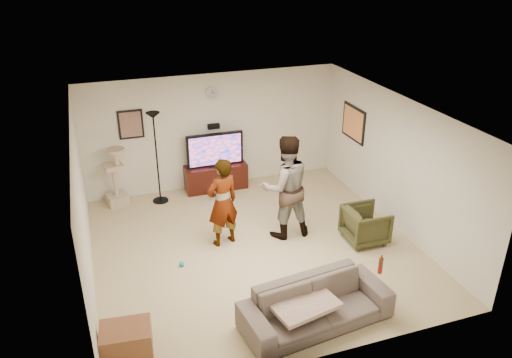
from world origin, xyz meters
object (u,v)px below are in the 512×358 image
object	(u,v)px
cat_tree	(114,177)
side_table	(126,341)
floor_lamp	(157,159)
tv_stand	(216,177)
sofa	(316,305)
beer_bottle	(381,266)
person_right	(285,187)
armchair	(365,225)
tv	(215,150)
person_left	(223,203)

from	to	relation	value
cat_tree	side_table	xyz separation A→B (m)	(-0.24, -4.37, -0.40)
floor_lamp	tv_stand	bearing A→B (deg)	8.78
sofa	side_table	size ratio (longest dim) A/B	3.27
floor_lamp	side_table	xyz separation A→B (m)	(-1.11, -4.19, -0.75)
tv_stand	beer_bottle	world-z (taller)	beer_bottle
tv_stand	person_right	size ratio (longest dim) A/B	0.69
floor_lamp	armchair	size ratio (longest dim) A/B	2.67
tv	armchair	world-z (taller)	tv
beer_bottle	armchair	world-z (taller)	beer_bottle
tv	beer_bottle	bearing A→B (deg)	-75.37
sofa	side_table	world-z (taller)	sofa
tv	person_left	world-z (taller)	person_left
armchair	person_right	bearing A→B (deg)	63.23
person_left	cat_tree	bearing A→B (deg)	-67.45
cat_tree	armchair	bearing A→B (deg)	-35.35
cat_tree	side_table	distance (m)	4.40
person_left	side_table	distance (m)	2.99
person_right	beer_bottle	distance (m)	2.44
side_table	person_left	bearing A→B (deg)	48.93
floor_lamp	sofa	distance (m)	4.72
tv_stand	tv	distance (m)	0.64
floor_lamp	sofa	bearing A→B (deg)	-71.52
floor_lamp	sofa	size ratio (longest dim) A/B	0.90
tv_stand	person_left	bearing A→B (deg)	-101.38
person_left	armchair	xyz separation A→B (m)	(2.43, -0.75, -0.49)
person_left	side_table	world-z (taller)	person_left
beer_bottle	side_table	size ratio (longest dim) A/B	0.38
cat_tree	beer_bottle	xyz separation A→B (m)	(3.33, -4.62, 0.13)
floor_lamp	beer_bottle	xyz separation A→B (m)	(2.47, -4.44, -0.22)
tv_stand	tv	size ratio (longest dim) A/B	1.10
sofa	beer_bottle	size ratio (longest dim) A/B	8.55
cat_tree	beer_bottle	world-z (taller)	cat_tree
floor_lamp	cat_tree	distance (m)	0.95
floor_lamp	person_right	xyz separation A→B (m)	(1.96, -2.06, 0.00)
floor_lamp	person_left	world-z (taller)	floor_lamp
tv_stand	tv	bearing A→B (deg)	180.00
cat_tree	person_right	bearing A→B (deg)	-38.37
cat_tree	sofa	bearing A→B (deg)	-63.08
armchair	side_table	distance (m)	4.60
person_left	tv_stand	bearing A→B (deg)	-116.65
tv_stand	beer_bottle	distance (m)	4.81
person_left	beer_bottle	distance (m)	2.95
person_left	person_right	world-z (taller)	person_right
armchair	tv_stand	bearing A→B (deg)	35.35
person_left	person_right	xyz separation A→B (m)	(1.14, -0.07, 0.15)
tv	side_table	size ratio (longest dim) A/B	1.87
floor_lamp	side_table	distance (m)	4.40
tv	cat_tree	size ratio (longest dim) A/B	0.99
cat_tree	sofa	size ratio (longest dim) A/B	0.58
tv_stand	sofa	distance (m)	4.64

